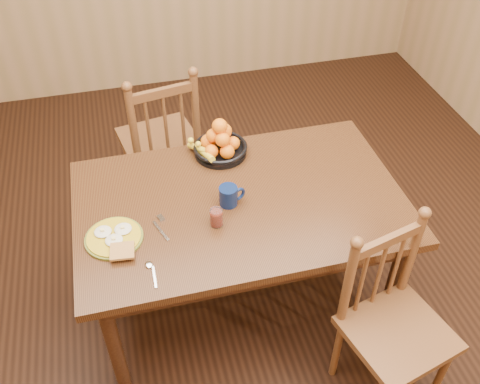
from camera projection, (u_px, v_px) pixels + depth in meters
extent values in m
cube|color=black|center=(240.00, 294.00, 3.11)|extent=(4.50, 5.00, 0.01)
cube|color=black|center=(240.00, 203.00, 2.62)|extent=(1.60, 1.00, 0.04)
cube|color=black|center=(221.00, 162.00, 2.97)|extent=(1.40, 0.04, 0.10)
cube|color=black|center=(263.00, 278.00, 2.37)|extent=(1.40, 0.04, 0.10)
cube|color=black|center=(373.00, 190.00, 2.80)|extent=(0.04, 0.84, 0.10)
cube|color=black|center=(93.00, 240.00, 2.54)|extent=(0.04, 0.84, 0.10)
cylinder|color=black|center=(114.00, 345.00, 2.46)|extent=(0.07, 0.07, 0.70)
cylinder|color=black|center=(393.00, 286.00, 2.71)|extent=(0.07, 0.07, 0.70)
cylinder|color=black|center=(103.00, 225.00, 3.03)|extent=(0.07, 0.07, 0.70)
cylinder|color=black|center=(334.00, 185.00, 3.29)|extent=(0.07, 0.07, 0.70)
cube|color=#522D18|center=(159.00, 140.00, 3.43)|extent=(0.54, 0.52, 0.04)
cylinder|color=#522D18|center=(181.00, 148.00, 3.78)|extent=(0.04, 0.04, 0.45)
cylinder|color=#522D18|center=(128.00, 162.00, 3.66)|extent=(0.04, 0.04, 0.45)
cylinder|color=#522D18|center=(199.00, 178.00, 3.53)|extent=(0.04, 0.04, 0.45)
cylinder|color=#522D18|center=(144.00, 194.00, 3.41)|extent=(0.04, 0.04, 0.45)
cylinder|color=#522D18|center=(196.00, 113.00, 3.17)|extent=(0.05, 0.05, 0.55)
cylinder|color=#522D18|center=(134.00, 129.00, 3.05)|extent=(0.05, 0.05, 0.55)
cylinder|color=#522D18|center=(166.00, 128.00, 3.14)|extent=(0.02, 0.02, 0.42)
cube|color=#522D18|center=(162.00, 93.00, 2.98)|extent=(0.38, 0.10, 0.05)
cube|color=#522D18|center=(398.00, 334.00, 2.40)|extent=(0.52, 0.51, 0.04)
cylinder|color=#522D18|center=(441.00, 373.00, 2.51)|extent=(0.04, 0.04, 0.43)
cylinder|color=#522D18|center=(337.00, 350.00, 2.60)|extent=(0.04, 0.04, 0.43)
cylinder|color=#522D18|center=(394.00, 320.00, 2.73)|extent=(0.04, 0.04, 0.43)
cylinder|color=#522D18|center=(348.00, 284.00, 2.28)|extent=(0.04, 0.04, 0.51)
cylinder|color=#522D18|center=(412.00, 254.00, 2.41)|extent=(0.04, 0.04, 0.51)
cylinder|color=#522D18|center=(379.00, 275.00, 2.38)|extent=(0.02, 0.02, 0.40)
cube|color=#522D18|center=(388.00, 241.00, 2.23)|extent=(0.35, 0.12, 0.05)
cylinder|color=#59601E|center=(114.00, 238.00, 2.41)|extent=(0.26, 0.26, 0.01)
cylinder|color=#B79717|center=(114.00, 237.00, 2.40)|extent=(0.24, 0.24, 0.01)
ellipsoid|color=silver|center=(103.00, 232.00, 2.41)|extent=(0.08, 0.08, 0.01)
cube|color=#F2E08C|center=(102.00, 230.00, 2.41)|extent=(0.02, 0.02, 0.01)
ellipsoid|color=silver|center=(123.00, 229.00, 2.43)|extent=(0.08, 0.08, 0.01)
cube|color=#F2E08C|center=(123.00, 227.00, 2.42)|extent=(0.02, 0.02, 0.01)
ellipsoid|color=silver|center=(114.00, 240.00, 2.38)|extent=(0.08, 0.08, 0.01)
cube|color=#F2E08C|center=(114.00, 238.00, 2.37)|extent=(0.02, 0.02, 0.01)
cube|color=brown|center=(122.00, 251.00, 2.33)|extent=(0.11, 0.11, 0.01)
cube|color=silver|center=(161.00, 231.00, 2.45)|extent=(0.06, 0.14, 0.00)
cube|color=silver|center=(161.00, 218.00, 2.51)|extent=(0.04, 0.05, 0.00)
cube|color=silver|center=(155.00, 277.00, 2.25)|extent=(0.01, 0.12, 0.00)
ellipsoid|color=silver|center=(149.00, 264.00, 2.30)|extent=(0.03, 0.04, 0.01)
cylinder|color=#0B183D|center=(228.00, 196.00, 2.55)|extent=(0.09, 0.09, 0.10)
torus|color=#0B183D|center=(239.00, 194.00, 2.56)|extent=(0.07, 0.04, 0.07)
cylinder|color=black|center=(228.00, 189.00, 2.52)|extent=(0.08, 0.08, 0.00)
cylinder|color=silver|center=(216.00, 217.00, 2.45)|extent=(0.06, 0.06, 0.09)
cylinder|color=maroon|center=(216.00, 218.00, 2.46)|extent=(0.05, 0.05, 0.07)
cylinder|color=black|center=(220.00, 152.00, 2.87)|extent=(0.28, 0.28, 0.02)
torus|color=black|center=(220.00, 147.00, 2.85)|extent=(0.29, 0.29, 0.02)
cylinder|color=black|center=(221.00, 153.00, 2.88)|extent=(0.10, 0.10, 0.01)
sphere|color=orange|center=(233.00, 143.00, 2.85)|extent=(0.07, 0.07, 0.07)
sphere|color=orange|center=(222.00, 137.00, 2.89)|extent=(0.08, 0.08, 0.08)
sphere|color=orange|center=(208.00, 142.00, 2.86)|extent=(0.08, 0.08, 0.08)
sphere|color=orange|center=(211.00, 151.00, 2.80)|extent=(0.07, 0.07, 0.07)
sphere|color=orange|center=(227.00, 152.00, 2.80)|extent=(0.08, 0.08, 0.08)
sphere|color=orange|center=(224.00, 131.00, 2.82)|extent=(0.08, 0.08, 0.08)
sphere|color=orange|center=(213.00, 136.00, 2.80)|extent=(0.07, 0.07, 0.07)
sphere|color=orange|center=(223.00, 140.00, 2.77)|extent=(0.08, 0.08, 0.08)
sphere|color=orange|center=(220.00, 126.00, 2.76)|extent=(0.08, 0.08, 0.08)
cylinder|color=yellow|center=(205.00, 154.00, 2.80)|extent=(0.10, 0.17, 0.07)
cylinder|color=yellow|center=(200.00, 149.00, 2.84)|extent=(0.14, 0.15, 0.07)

